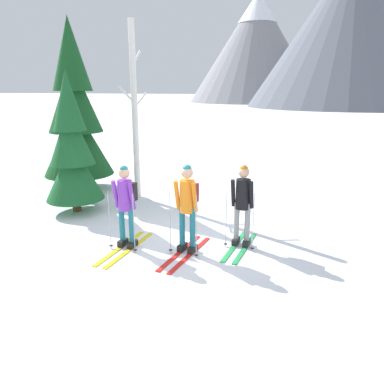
% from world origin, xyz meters
% --- Properties ---
extents(ground_plane, '(400.00, 400.00, 0.00)m').
position_xyz_m(ground_plane, '(0.00, 0.00, 0.00)').
color(ground_plane, white).
extents(skier_in_purple, '(0.61, 1.75, 1.66)m').
position_xyz_m(skier_in_purple, '(-1.03, -0.27, 0.93)').
color(skier_in_purple, yellow).
rests_on(skier_in_purple, ground).
extents(skier_in_orange, '(0.61, 1.76, 1.72)m').
position_xyz_m(skier_in_orange, '(0.17, -0.10, 0.97)').
color(skier_in_orange, red).
rests_on(skier_in_orange, ground).
extents(skier_in_black, '(0.61, 1.58, 1.66)m').
position_xyz_m(skier_in_black, '(1.10, 0.53, 0.93)').
color(skier_in_black, green).
rests_on(skier_in_black, ground).
extents(pine_tree_near, '(1.44, 1.44, 3.49)m').
position_xyz_m(pine_tree_near, '(-3.35, 1.31, 1.60)').
color(pine_tree_near, '#51381E').
rests_on(pine_tree_near, ground).
extents(pine_tree_mid, '(2.09, 2.09, 5.04)m').
position_xyz_m(pine_tree_mid, '(-4.54, 3.20, 2.31)').
color(pine_tree_mid, '#51381E').
rests_on(pine_tree_mid, ground).
extents(birch_tree_tall, '(0.58, 0.65, 4.79)m').
position_xyz_m(birch_tree_tall, '(-2.41, 2.92, 2.43)').
color(birch_tree_tall, silver).
rests_on(birch_tree_tall, ground).
extents(mountain_ridge_distant, '(49.05, 49.13, 24.48)m').
position_xyz_m(mountain_ridge_distant, '(-2.11, 71.39, 12.14)').
color(mountain_ridge_distant, gray).
rests_on(mountain_ridge_distant, ground).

